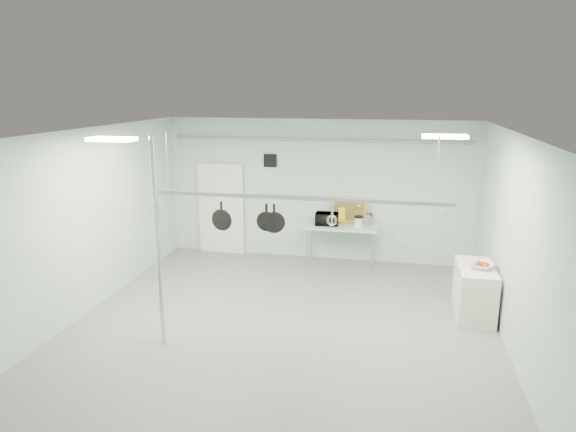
% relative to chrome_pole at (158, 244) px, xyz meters
% --- Properties ---
extents(floor, '(8.00, 8.00, 0.00)m').
position_rel_chrome_pole_xyz_m(floor, '(1.70, 0.60, -1.60)').
color(floor, gray).
rests_on(floor, ground).
extents(ceiling, '(7.00, 8.00, 0.02)m').
position_rel_chrome_pole_xyz_m(ceiling, '(1.70, 0.60, 1.59)').
color(ceiling, silver).
rests_on(ceiling, back_wall).
extents(back_wall, '(7.00, 0.02, 3.20)m').
position_rel_chrome_pole_xyz_m(back_wall, '(1.70, 4.59, 0.00)').
color(back_wall, '#A1C2B6').
rests_on(back_wall, floor).
extents(right_wall, '(0.02, 8.00, 3.20)m').
position_rel_chrome_pole_xyz_m(right_wall, '(5.19, 0.60, 0.00)').
color(right_wall, '#A1C2B6').
rests_on(right_wall, floor).
extents(door, '(1.10, 0.10, 2.20)m').
position_rel_chrome_pole_xyz_m(door, '(-0.60, 4.54, -0.55)').
color(door, silver).
rests_on(door, floor).
extents(wall_vent, '(0.30, 0.04, 0.30)m').
position_rel_chrome_pole_xyz_m(wall_vent, '(0.60, 4.57, 0.65)').
color(wall_vent, black).
rests_on(wall_vent, back_wall).
extents(conduit_pipe, '(6.60, 0.07, 0.07)m').
position_rel_chrome_pole_xyz_m(conduit_pipe, '(1.70, 4.50, 1.15)').
color(conduit_pipe, gray).
rests_on(conduit_pipe, back_wall).
extents(chrome_pole, '(0.08, 0.08, 3.20)m').
position_rel_chrome_pole_xyz_m(chrome_pole, '(0.00, 0.00, 0.00)').
color(chrome_pole, silver).
rests_on(chrome_pole, floor).
extents(prep_table, '(1.60, 0.70, 0.91)m').
position_rel_chrome_pole_xyz_m(prep_table, '(2.30, 4.20, -0.77)').
color(prep_table, '#B1D0BB').
rests_on(prep_table, floor).
extents(side_cabinet, '(0.60, 1.20, 0.90)m').
position_rel_chrome_pole_xyz_m(side_cabinet, '(4.85, 2.00, -1.15)').
color(side_cabinet, silver).
rests_on(side_cabinet, floor).
extents(pot_rack, '(4.80, 0.06, 1.00)m').
position_rel_chrome_pole_xyz_m(pot_rack, '(1.90, 0.90, 0.63)').
color(pot_rack, '#B7B7BC').
rests_on(pot_rack, ceiling).
extents(light_panel_left, '(0.65, 0.30, 0.05)m').
position_rel_chrome_pole_xyz_m(light_panel_left, '(-0.50, -0.20, 1.56)').
color(light_panel_left, white).
rests_on(light_panel_left, ceiling).
extents(light_panel_right, '(0.65, 0.30, 0.05)m').
position_rel_chrome_pole_xyz_m(light_panel_right, '(4.10, 1.20, 1.56)').
color(light_panel_right, white).
rests_on(light_panel_right, ceiling).
extents(microwave, '(0.50, 0.35, 0.27)m').
position_rel_chrome_pole_xyz_m(microwave, '(1.98, 4.19, -0.56)').
color(microwave, black).
rests_on(microwave, prep_table).
extents(coffee_canister, '(0.18, 0.18, 0.21)m').
position_rel_chrome_pole_xyz_m(coffee_canister, '(2.68, 4.13, -0.59)').
color(coffee_canister, silver).
rests_on(coffee_canister, prep_table).
extents(painting_large, '(0.78, 0.13, 0.58)m').
position_rel_chrome_pole_xyz_m(painting_large, '(2.43, 4.50, -0.41)').
color(painting_large, gold).
rests_on(painting_large, prep_table).
extents(painting_small, '(0.31, 0.11, 0.25)m').
position_rel_chrome_pole_xyz_m(painting_small, '(2.80, 4.50, -0.57)').
color(painting_small, black).
rests_on(painting_small, prep_table).
extents(fruit_bowl, '(0.51, 0.51, 0.10)m').
position_rel_chrome_pole_xyz_m(fruit_bowl, '(4.91, 1.93, -0.65)').
color(fruit_bowl, silver).
rests_on(fruit_bowl, side_cabinet).
extents(skillet_left, '(0.36, 0.11, 0.48)m').
position_rel_chrome_pole_xyz_m(skillet_left, '(0.69, 0.90, 0.25)').
color(skillet_left, black).
rests_on(skillet_left, pot_rack).
extents(skillet_mid, '(0.32, 0.06, 0.46)m').
position_rel_chrome_pole_xyz_m(skillet_mid, '(1.44, 0.90, 0.26)').
color(skillet_mid, black).
rests_on(skillet_mid, pot_rack).
extents(skillet_right, '(0.35, 0.15, 0.48)m').
position_rel_chrome_pole_xyz_m(skillet_right, '(1.57, 0.90, 0.24)').
color(skillet_right, black).
rests_on(skillet_right, pot_rack).
extents(whisk, '(0.21, 0.21, 0.32)m').
position_rel_chrome_pole_xyz_m(whisk, '(2.49, 0.90, 0.32)').
color(whisk, '#ACABAF').
rests_on(whisk, pot_rack).
extents(grater, '(0.10, 0.05, 0.24)m').
position_rel_chrome_pole_xyz_m(grater, '(2.64, 0.90, 0.37)').
color(grater, gold).
rests_on(grater, pot_rack).
extents(saucepan, '(0.14, 0.10, 0.24)m').
position_rel_chrome_pole_xyz_m(saucepan, '(3.04, 0.90, 0.36)').
color(saucepan, '#A6A6AA').
rests_on(saucepan, pot_rack).
extents(fruit_cluster, '(0.24, 0.24, 0.09)m').
position_rel_chrome_pole_xyz_m(fruit_cluster, '(4.91, 1.93, -0.61)').
color(fruit_cluster, '#9C130E').
rests_on(fruit_cluster, fruit_bowl).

